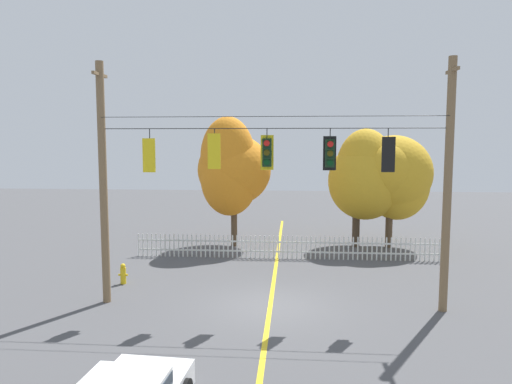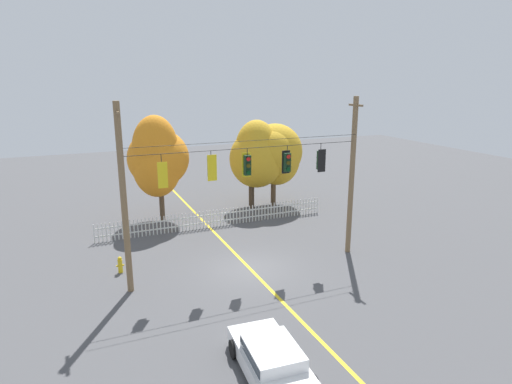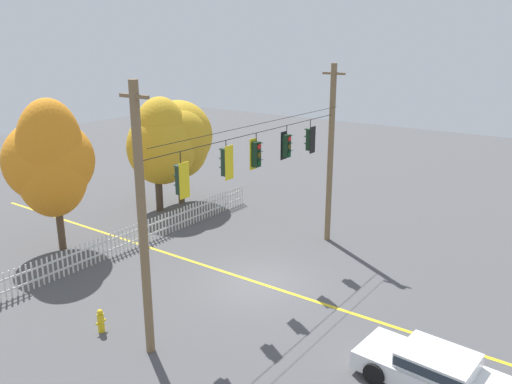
{
  "view_description": "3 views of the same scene",
  "coord_description": "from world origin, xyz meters",
  "px_view_note": "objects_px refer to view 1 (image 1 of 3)",
  "views": [
    {
      "loc": [
        0.75,
        -15.77,
        5.57
      ],
      "look_at": [
        -0.53,
        0.45,
        3.9
      ],
      "focal_mm": 33.19,
      "sensor_mm": 36.0,
      "label": 1
    },
    {
      "loc": [
        -7.65,
        -18.54,
        9.24
      ],
      "look_at": [
        0.55,
        0.54,
        3.78
      ],
      "focal_mm": 30.69,
      "sensor_mm": 36.0,
      "label": 2
    },
    {
      "loc": [
        -15.35,
        -10.95,
        9.39
      ],
      "look_at": [
        0.42,
        0.4,
        3.62
      ],
      "focal_mm": 36.45,
      "sensor_mm": 36.0,
      "label": 3
    }
  ],
  "objects_px": {
    "autumn_maple_mid": "(365,177)",
    "traffic_signal_northbound_secondary": "(267,152)",
    "traffic_signal_westbound_side": "(388,154)",
    "traffic_signal_northbound_primary": "(330,153)",
    "fire_hydrant": "(123,274)",
    "traffic_signal_southbound_primary": "(150,155)",
    "traffic_signal_eastbound_side": "(215,151)",
    "autumn_maple_near_fence": "(231,169)",
    "autumn_oak_far_east": "(393,176)"
  },
  "relations": [
    {
      "from": "traffic_signal_westbound_side",
      "to": "fire_hydrant",
      "type": "bearing_deg",
      "value": 167.61
    },
    {
      "from": "traffic_signal_eastbound_side",
      "to": "autumn_maple_mid",
      "type": "xyz_separation_m",
      "value": [
        6.49,
        9.89,
        -1.52
      ]
    },
    {
      "from": "traffic_signal_westbound_side",
      "to": "fire_hydrant",
      "type": "relative_size",
      "value": 1.73
    },
    {
      "from": "traffic_signal_eastbound_side",
      "to": "traffic_signal_southbound_primary",
      "type": "bearing_deg",
      "value": 179.99
    },
    {
      "from": "autumn_maple_mid",
      "to": "fire_hydrant",
      "type": "xyz_separation_m",
      "value": [
        -10.58,
        -7.74,
        -3.39
      ]
    },
    {
      "from": "traffic_signal_eastbound_side",
      "to": "autumn_oak_far_east",
      "type": "height_order",
      "value": "traffic_signal_eastbound_side"
    },
    {
      "from": "traffic_signal_northbound_primary",
      "to": "autumn_oak_far_east",
      "type": "relative_size",
      "value": 0.23
    },
    {
      "from": "traffic_signal_southbound_primary",
      "to": "traffic_signal_northbound_primary",
      "type": "height_order",
      "value": "same"
    },
    {
      "from": "autumn_maple_mid",
      "to": "traffic_signal_northbound_secondary",
      "type": "bearing_deg",
      "value": -115.61
    },
    {
      "from": "traffic_signal_eastbound_side",
      "to": "autumn_oak_far_east",
      "type": "bearing_deg",
      "value": 51.22
    },
    {
      "from": "autumn_maple_near_fence",
      "to": "autumn_oak_far_east",
      "type": "xyz_separation_m",
      "value": [
        8.63,
        0.47,
        -0.35
      ]
    },
    {
      "from": "autumn_maple_near_fence",
      "to": "traffic_signal_northbound_primary",
      "type": "bearing_deg",
      "value": -64.4
    },
    {
      "from": "traffic_signal_northbound_secondary",
      "to": "fire_hydrant",
      "type": "bearing_deg",
      "value": 159.95
    },
    {
      "from": "autumn_maple_mid",
      "to": "autumn_oak_far_east",
      "type": "xyz_separation_m",
      "value": [
        1.47,
        0.01,
        0.04
      ]
    },
    {
      "from": "traffic_signal_westbound_side",
      "to": "autumn_maple_mid",
      "type": "bearing_deg",
      "value": 85.49
    },
    {
      "from": "traffic_signal_southbound_primary",
      "to": "traffic_signal_eastbound_side",
      "type": "distance_m",
      "value": 2.22
    },
    {
      "from": "traffic_signal_southbound_primary",
      "to": "traffic_signal_eastbound_side",
      "type": "relative_size",
      "value": 1.09
    },
    {
      "from": "autumn_maple_mid",
      "to": "fire_hydrant",
      "type": "bearing_deg",
      "value": -143.81
    },
    {
      "from": "traffic_signal_northbound_primary",
      "to": "fire_hydrant",
      "type": "height_order",
      "value": "traffic_signal_northbound_primary"
    },
    {
      "from": "traffic_signal_southbound_primary",
      "to": "autumn_oak_far_east",
      "type": "bearing_deg",
      "value": 44.22
    },
    {
      "from": "traffic_signal_southbound_primary",
      "to": "traffic_signal_eastbound_side",
      "type": "height_order",
      "value": "same"
    },
    {
      "from": "traffic_signal_northbound_secondary",
      "to": "traffic_signal_northbound_primary",
      "type": "bearing_deg",
      "value": -0.01
    },
    {
      "from": "autumn_oak_far_east",
      "to": "traffic_signal_southbound_primary",
      "type": "bearing_deg",
      "value": -135.78
    },
    {
      "from": "traffic_signal_eastbound_side",
      "to": "fire_hydrant",
      "type": "distance_m",
      "value": 6.74
    },
    {
      "from": "traffic_signal_westbound_side",
      "to": "autumn_oak_far_east",
      "type": "distance_m",
      "value": 10.25
    },
    {
      "from": "fire_hydrant",
      "to": "traffic_signal_northbound_secondary",
      "type": "bearing_deg",
      "value": -20.05
    },
    {
      "from": "traffic_signal_northbound_primary",
      "to": "autumn_maple_mid",
      "type": "xyz_separation_m",
      "value": [
        2.65,
        9.87,
        -1.45
      ]
    },
    {
      "from": "autumn_maple_near_fence",
      "to": "autumn_oak_far_east",
      "type": "height_order",
      "value": "autumn_maple_near_fence"
    },
    {
      "from": "autumn_maple_mid",
      "to": "autumn_oak_far_east",
      "type": "distance_m",
      "value": 1.47
    },
    {
      "from": "traffic_signal_northbound_primary",
      "to": "fire_hydrant",
      "type": "xyz_separation_m",
      "value": [
        -7.93,
        2.13,
        -4.85
      ]
    },
    {
      "from": "traffic_signal_southbound_primary",
      "to": "autumn_maple_mid",
      "type": "bearing_deg",
      "value": 48.63
    },
    {
      "from": "traffic_signal_northbound_secondary",
      "to": "fire_hydrant",
      "type": "distance_m",
      "value": 7.9
    },
    {
      "from": "traffic_signal_southbound_primary",
      "to": "autumn_maple_mid",
      "type": "height_order",
      "value": "autumn_maple_mid"
    },
    {
      "from": "autumn_oak_far_east",
      "to": "traffic_signal_eastbound_side",
      "type": "bearing_deg",
      "value": -128.78
    },
    {
      "from": "autumn_maple_mid",
      "to": "traffic_signal_northbound_primary",
      "type": "bearing_deg",
      "value": -105.03
    },
    {
      "from": "autumn_maple_near_fence",
      "to": "autumn_maple_mid",
      "type": "distance_m",
      "value": 7.19
    },
    {
      "from": "traffic_signal_northbound_secondary",
      "to": "traffic_signal_northbound_primary",
      "type": "relative_size",
      "value": 0.99
    },
    {
      "from": "traffic_signal_southbound_primary",
      "to": "traffic_signal_northbound_secondary",
      "type": "bearing_deg",
      "value": 0.27
    },
    {
      "from": "traffic_signal_northbound_secondary",
      "to": "traffic_signal_westbound_side",
      "type": "distance_m",
      "value": 3.95
    },
    {
      "from": "traffic_signal_westbound_side",
      "to": "autumn_maple_near_fence",
      "type": "distance_m",
      "value": 11.44
    },
    {
      "from": "traffic_signal_southbound_primary",
      "to": "traffic_signal_westbound_side",
      "type": "xyz_separation_m",
      "value": [
        7.93,
        -0.0,
        0.04
      ]
    },
    {
      "from": "traffic_signal_northbound_primary",
      "to": "traffic_signal_northbound_secondary",
      "type": "bearing_deg",
      "value": 179.99
    },
    {
      "from": "traffic_signal_eastbound_side",
      "to": "fire_hydrant",
      "type": "height_order",
      "value": "traffic_signal_eastbound_side"
    },
    {
      "from": "traffic_signal_eastbound_side",
      "to": "traffic_signal_westbound_side",
      "type": "distance_m",
      "value": 5.71
    },
    {
      "from": "traffic_signal_westbound_side",
      "to": "fire_hydrant",
      "type": "distance_m",
      "value": 11.13
    },
    {
      "from": "traffic_signal_eastbound_side",
      "to": "autumn_maple_near_fence",
      "type": "height_order",
      "value": "autumn_maple_near_fence"
    },
    {
      "from": "traffic_signal_northbound_primary",
      "to": "fire_hydrant",
      "type": "bearing_deg",
      "value": 164.93
    },
    {
      "from": "traffic_signal_eastbound_side",
      "to": "autumn_maple_near_fence",
      "type": "xyz_separation_m",
      "value": [
        -0.67,
        9.44,
        -1.13
      ]
    },
    {
      "from": "traffic_signal_northbound_secondary",
      "to": "autumn_maple_mid",
      "type": "distance_m",
      "value": 11.05
    },
    {
      "from": "traffic_signal_westbound_side",
      "to": "autumn_maple_mid",
      "type": "distance_m",
      "value": 10.02
    }
  ]
}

